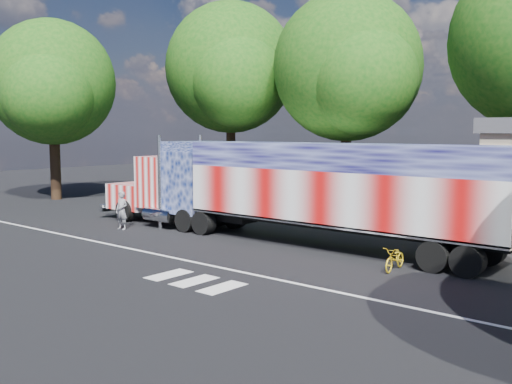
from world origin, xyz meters
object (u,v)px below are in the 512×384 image
Objects in this scene: bicycle at (395,259)px; tree_n_mid at (349,67)px; tree_nw_a at (232,68)px; woman at (122,210)px; tree_w_a at (53,83)px; semi_truck at (286,187)px; coach_bus at (288,178)px.

tree_n_mid is (-11.11, 15.45, 8.42)m from bicycle.
bicycle is 27.66m from tree_nw_a.
tree_nw_a is at bearing 106.43° from woman.
woman is 15.76m from tree_w_a.
tree_n_mid is at bearing 36.45° from tree_w_a.
semi_truck is 6.48m from bicycle.
coach_bus is at bearing 26.33° from tree_w_a.
coach_bus is at bearing -107.74° from tree_n_mid.
tree_nw_a is (-21.25, 15.22, 9.05)m from bicycle.
coach_bus is 12.36m from tree_nw_a.
tree_n_mid is at bearing 110.66° from semi_truck.
tree_n_mid is (-5.17, 13.71, 6.51)m from semi_truck.
semi_truck is 11.27m from coach_bus.
tree_n_mid is at bearing 72.26° from coach_bus.
tree_w_a reaches higher than bicycle.
tree_n_mid is 0.95× the size of tree_nw_a.
tree_n_mid is 1.13× the size of tree_w_a.
tree_w_a is at bearing -153.67° from coach_bus.
tree_w_a is (-5.82, -11.56, -1.54)m from tree_nw_a.
coach_bus is 16.66m from bicycle.
semi_truck is 1.77× the size of coach_bus.
semi_truck is 1.53× the size of tree_n_mid.
tree_w_a is (-13.36, 4.58, 7.00)m from woman.
woman is at bearing 178.51° from bicycle.
coach_bus is 0.87× the size of tree_n_mid.
coach_bus is at bearing -26.88° from tree_nw_a.
woman is 1.18× the size of bicycle.
bicycle is (12.59, -10.83, -1.39)m from coach_bus.
tree_n_mid is at bearing 1.30° from tree_nw_a.
coach_bus is 0.98× the size of tree_w_a.
semi_truck is 13.62× the size of bicycle.
semi_truck is at bearing 158.32° from bicycle.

